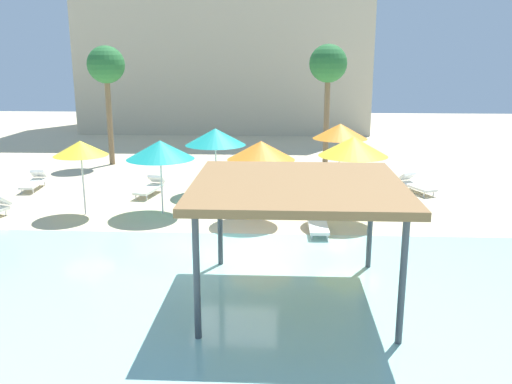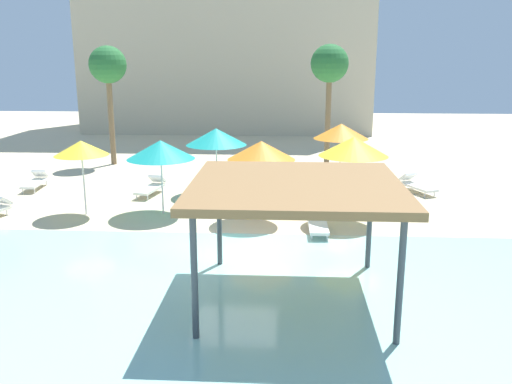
# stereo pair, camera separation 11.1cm
# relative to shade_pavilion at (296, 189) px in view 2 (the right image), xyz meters

# --- Properties ---
(ground_plane) EXTENTS (80.00, 80.00, 0.00)m
(ground_plane) POSITION_rel_shade_pavilion_xyz_m (-1.70, 3.14, -2.69)
(ground_plane) COLOR beige
(lagoon_water) EXTENTS (44.00, 13.50, 0.04)m
(lagoon_water) POSITION_rel_shade_pavilion_xyz_m (-1.70, -2.11, -2.67)
(lagoon_water) COLOR #99D1C6
(lagoon_water) RESTS_ON ground
(shade_pavilion) EXTENTS (4.72, 4.72, 2.85)m
(shade_pavilion) POSITION_rel_shade_pavilion_xyz_m (0.00, 0.00, 0.00)
(shade_pavilion) COLOR #42474C
(shade_pavilion) RESTS_ON ground
(beach_umbrella_yellow_0) EXTENTS (1.91, 1.91, 2.70)m
(beach_umbrella_yellow_0) POSITION_rel_shade_pavilion_xyz_m (-7.47, 6.66, -0.26)
(beach_umbrella_yellow_0) COLOR silver
(beach_umbrella_yellow_0) RESTS_ON ground
(beach_umbrella_teal_1) EXTENTS (2.43, 2.43, 2.69)m
(beach_umbrella_teal_1) POSITION_rel_shade_pavilion_xyz_m (-4.69, 6.93, -0.34)
(beach_umbrella_teal_1) COLOR silver
(beach_umbrella_teal_1) RESTS_ON ground
(beach_umbrella_orange_3) EXTENTS (2.28, 2.28, 2.87)m
(beach_umbrella_orange_3) POSITION_rel_shade_pavilion_xyz_m (2.03, 10.64, -0.13)
(beach_umbrella_orange_3) COLOR silver
(beach_umbrella_orange_3) RESTS_ON ground
(beach_umbrella_orange_4) EXTENTS (2.32, 2.32, 2.80)m
(beach_umbrella_orange_4) POSITION_rel_shade_pavilion_xyz_m (-1.08, 6.26, -0.21)
(beach_umbrella_orange_4) COLOR silver
(beach_umbrella_orange_4) RESTS_ON ground
(beach_umbrella_yellow_6) EXTENTS (2.36, 2.36, 2.95)m
(beach_umbrella_yellow_6) POSITION_rel_shade_pavilion_xyz_m (2.04, 6.38, -0.07)
(beach_umbrella_yellow_6) COLOR silver
(beach_umbrella_yellow_6) RESTS_ON ground
(beach_umbrella_teal_7) EXTENTS (2.48, 2.48, 2.73)m
(beach_umbrella_teal_7) POSITION_rel_shade_pavilion_xyz_m (-3.09, 9.94, -0.30)
(beach_umbrella_teal_7) COLOR silver
(beach_umbrella_teal_7) RESTS_ON ground
(lounge_chair_0) EXTENTS (0.76, 1.94, 0.74)m
(lounge_chair_0) POSITION_rel_shade_pavilion_xyz_m (-11.05, 10.39, -2.36)
(lounge_chair_0) COLOR white
(lounge_chair_0) RESTS_ON ground
(lounge_chair_1) EXTENTS (0.96, 1.98, 0.74)m
(lounge_chair_1) POSITION_rel_shade_pavilion_xyz_m (-5.79, 9.63, -2.36)
(lounge_chair_1) COLOR white
(lounge_chair_1) RESTS_ON ground
(lounge_chair_3) EXTENTS (1.35, 1.97, 0.74)m
(lounge_chair_3) POSITION_rel_shade_pavilion_xyz_m (5.26, 10.66, -2.36)
(lounge_chair_3) COLOR white
(lounge_chair_3) RESTS_ON ground
(lounge_chair_4) EXTENTS (0.62, 1.90, 0.74)m
(lounge_chair_4) POSITION_rel_shade_pavilion_xyz_m (0.83, 5.06, -2.36)
(lounge_chair_4) COLOR white
(lounge_chair_4) RESTS_ON ground
(palm_tree_0) EXTENTS (1.90, 1.90, 6.11)m
(palm_tree_0) POSITION_rel_shade_pavilion_xyz_m (-9.37, 15.93, 2.33)
(palm_tree_0) COLOR brown
(palm_tree_0) RESTS_ON ground
(palm_tree_1) EXTENTS (1.90, 1.90, 6.17)m
(palm_tree_1) POSITION_rel_shade_pavilion_xyz_m (1.88, 16.02, 2.39)
(palm_tree_1) COLOR brown
(palm_tree_1) RESTS_ON ground
(hotel_block_0) EXTENTS (21.21, 9.70, 18.52)m
(hotel_block_0) POSITION_rel_shade_pavilion_xyz_m (-4.74, 31.68, 6.57)
(hotel_block_0) COLOR beige
(hotel_block_0) RESTS_ON ground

